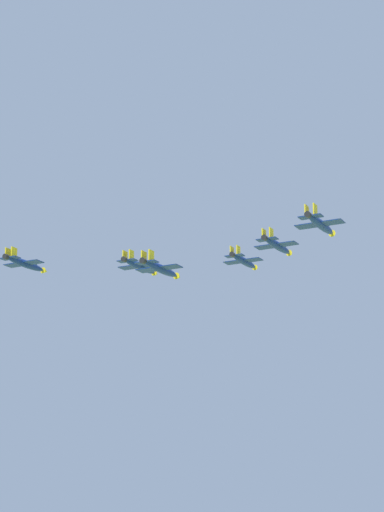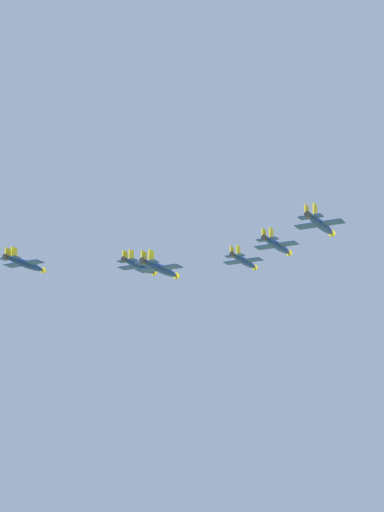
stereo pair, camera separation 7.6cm
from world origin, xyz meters
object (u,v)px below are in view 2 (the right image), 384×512
jet_left_outer (26,264)px  jet_slot_rear (161,268)px  jet_left_wingman (140,266)px  jet_right_wingman (278,245)px  jet_right_outer (321,224)px  jet_lead (244,261)px

jet_left_outer → jet_slot_rear: size_ratio=0.97×
jet_left_wingman → jet_right_wingman: jet_right_wingman is taller
jet_right_outer → jet_slot_rear: size_ratio=0.96×
jet_right_wingman → jet_right_outer: size_ratio=1.03×
jet_lead → jet_left_outer: (-6.07, -50.60, -5.70)m
jet_right_wingman → jet_slot_rear: bearing=140.0°
jet_left_wingman → jet_right_wingman: (27.52, 18.23, 0.26)m
jet_left_outer → jet_right_outer: 66.02m
jet_left_outer → jet_slot_rear: bearing=-89.8°
jet_left_wingman → jet_right_outer: (52.00, 11.15, -3.05)m
jet_left_outer → jet_right_outer: size_ratio=1.01×
jet_lead → jet_slot_rear: jet_lead is taller
jet_right_outer → jet_right_wingman: bearing=39.9°
jet_right_wingman → jet_lead: bearing=40.7°
jet_slot_rear → jet_left_outer: bearing=89.8°
jet_lead → jet_right_wingman: bearing=-140.6°
jet_right_outer → jet_slot_rear: jet_right_outer is taller
jet_left_wingman → jet_left_outer: size_ratio=1.03×
jet_left_wingman → jet_lead: bearing=-40.8°
jet_left_wingman → jet_right_outer: bearing=-111.8°
jet_left_outer → jet_slot_rear: jet_left_outer is taller
jet_right_outer → jet_slot_rear: bearing=89.6°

